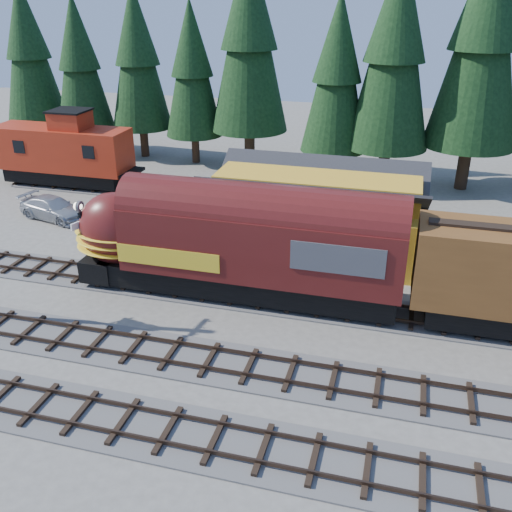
% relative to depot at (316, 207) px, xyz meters
% --- Properties ---
extents(ground, '(120.00, 120.00, 0.00)m').
position_rel_depot_xyz_m(ground, '(0.00, -10.50, -2.96)').
color(ground, '#6B665B').
rests_on(ground, ground).
extents(track_siding, '(68.00, 3.20, 0.33)m').
position_rel_depot_xyz_m(track_siding, '(10.00, -6.50, -2.90)').
color(track_siding, '#4C4947').
rests_on(track_siding, ground).
extents(track_spur, '(32.00, 3.20, 0.33)m').
position_rel_depot_xyz_m(track_spur, '(-10.00, 7.50, -2.90)').
color(track_spur, '#4C4947').
rests_on(track_spur, ground).
extents(depot, '(12.80, 7.00, 5.30)m').
position_rel_depot_xyz_m(depot, '(0.00, 0.00, 0.00)').
color(depot, gold).
rests_on(depot, ground).
extents(conifer_backdrop, '(79.62, 23.44, 17.20)m').
position_rel_depot_xyz_m(conifer_backdrop, '(7.95, 14.94, 7.17)').
color(conifer_backdrop, black).
rests_on(conifer_backdrop, ground).
extents(locomotive, '(17.48, 3.47, 4.75)m').
position_rel_depot_xyz_m(locomotive, '(-3.49, -6.50, -0.21)').
color(locomotive, black).
rests_on(locomotive, ground).
extents(caboose, '(11.07, 3.21, 5.76)m').
position_rel_depot_xyz_m(caboose, '(-21.74, 7.50, -0.14)').
color(caboose, black).
rests_on(caboose, ground).
extents(pickup_truck_a, '(7.25, 5.06, 1.84)m').
position_rel_depot_xyz_m(pickup_truck_a, '(-10.31, -1.02, -2.04)').
color(pickup_truck_a, black).
rests_on(pickup_truck_a, ground).
extents(pickup_truck_b, '(5.64, 3.34, 1.53)m').
position_rel_depot_xyz_m(pickup_truck_b, '(-18.59, 0.72, -2.20)').
color(pickup_truck_b, '#A2A5A9').
rests_on(pickup_truck_b, ground).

